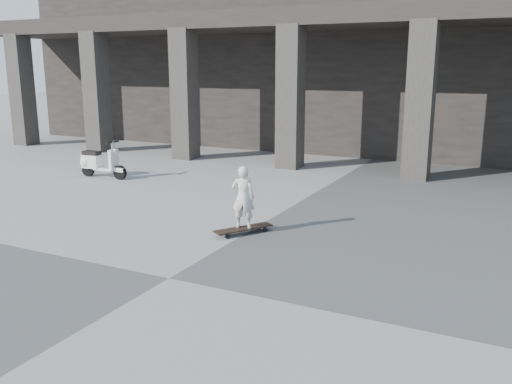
% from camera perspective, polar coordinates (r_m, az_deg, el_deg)
% --- Properties ---
extents(ground, '(90.00, 90.00, 0.00)m').
position_cam_1_polar(ground, '(7.73, -9.14, -8.96)').
color(ground, '#474845').
rests_on(ground, ground).
extents(colonnade, '(28.00, 8.82, 6.00)m').
position_cam_1_polar(colonnade, '(20.01, 14.62, 13.16)').
color(colonnade, black).
rests_on(colonnade, ground).
extents(longboard, '(0.79, 1.06, 0.11)m').
position_cam_1_polar(longboard, '(9.55, -1.34, -3.91)').
color(longboard, black).
rests_on(longboard, ground).
extents(child, '(0.46, 0.37, 1.11)m').
position_cam_1_polar(child, '(9.40, -1.36, -0.55)').
color(child, beige).
rests_on(child, longboard).
extents(scooter, '(1.43, 0.46, 1.00)m').
position_cam_1_polar(scooter, '(14.94, -16.51, 3.01)').
color(scooter, black).
rests_on(scooter, ground).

